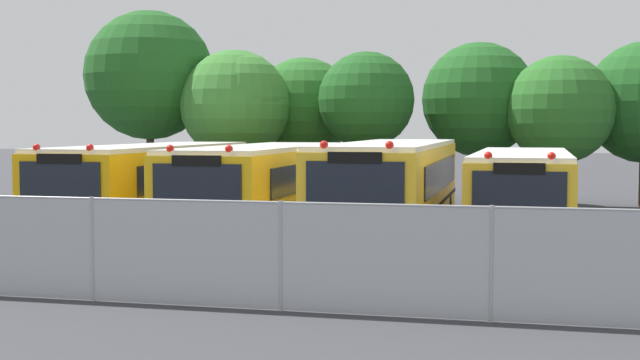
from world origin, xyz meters
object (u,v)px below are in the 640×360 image
tree_4 (479,97)px  tree_5 (562,111)px  school_bus_3 (522,193)px  tree_3 (367,99)px  tree_0 (147,72)px  school_bus_0 (152,184)px  school_bus_2 (393,186)px  school_bus_1 (263,186)px  tree_2 (305,108)px  tree_1 (238,103)px  traffic_cone (99,273)px

tree_4 → tree_5: bearing=-20.0°
tree_5 → tree_4: bearing=160.0°
school_bus_3 → tree_5: tree_5 is taller
tree_3 → tree_0: bearing=-177.7°
school_bus_0 → school_bus_2: 7.16m
school_bus_1 → tree_4: bearing=-115.4°
school_bus_3 → tree_5: 10.35m
tree_0 → tree_5: tree_0 is taller
school_bus_1 → tree_2: (-1.82, 11.60, 2.43)m
school_bus_2 → school_bus_3: (3.41, 0.24, -0.12)m
school_bus_1 → tree_0: bearing=-50.7°
tree_1 → traffic_cone: bearing=-80.2°
tree_0 → tree_2: tree_0 is taller
school_bus_2 → traffic_cone: size_ratio=23.56×
tree_5 → school_bus_1: bearing=-129.1°
school_bus_3 → tree_4: (-1.74, 11.13, 2.89)m
tree_4 → school_bus_2: bearing=-98.4°
tree_2 → tree_3: 3.58m
tree_2 → tree_4: (7.12, -0.13, 0.39)m
tree_0 → tree_1: 4.16m
tree_1 → school_bus_0: bearing=-88.1°
school_bus_2 → tree_3: (-2.46, 9.55, 2.65)m
tree_2 → traffic_cone: bearing=-87.4°
tree_3 → traffic_cone: tree_3 is taller
tree_1 → tree_4: bearing=15.7°
tree_0 → school_bus_1: bearing=-50.1°
school_bus_1 → tree_3: (1.17, 9.65, 2.71)m
school_bus_0 → traffic_cone: school_bus_0 is taller
school_bus_0 → tree_1: (-0.29, 8.55, 2.59)m
tree_1 → tree_2: tree_1 is taller
school_bus_3 → traffic_cone: bearing=46.2°
tree_0 → tree_5: size_ratio=1.35×
school_bus_2 → tree_5: bearing=-115.3°
school_bus_2 → traffic_cone: bearing=59.5°
school_bus_2 → tree_1: 11.81m
school_bus_3 → traffic_cone: school_bus_3 is taller
tree_2 → tree_5: 10.30m
tree_1 → tree_4: size_ratio=0.95×
tree_4 → tree_3: bearing=-156.3°
tree_4 → tree_5: size_ratio=1.12×
school_bus_2 → school_bus_3: size_ratio=1.18×
school_bus_3 → tree_1: 14.09m
tree_1 → tree_3: (4.98, 0.74, 0.12)m
tree_1 → tree_4: 9.47m
school_bus_0 → tree_2: tree_2 is taller
tree_0 → tree_2: bearing=21.2°
tree_0 → traffic_cone: 19.04m
school_bus_0 → school_bus_3: bearing=179.7°
tree_2 → school_bus_1: bearing=-81.1°
school_bus_1 → tree_0: (-7.77, 9.29, 3.84)m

